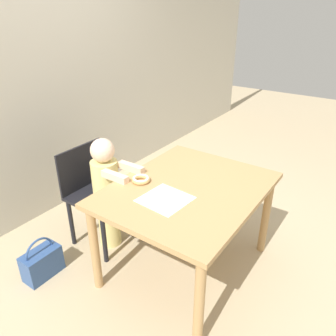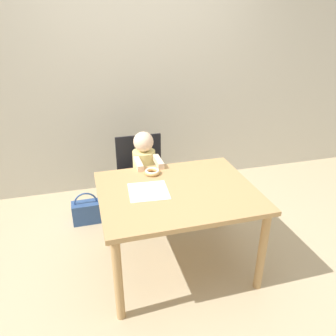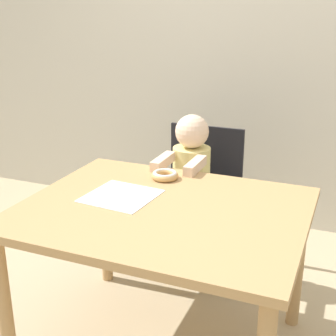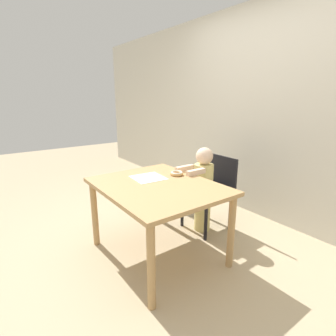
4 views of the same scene
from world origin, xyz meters
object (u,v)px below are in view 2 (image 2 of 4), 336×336
child_figure (145,177)px  donut (152,172)px  chair (142,176)px  handbag (87,211)px

child_figure → donut: 0.42m
chair → handbag: 0.65m
child_figure → handbag: bearing=164.9°
chair → donut: (-0.01, -0.48, 0.27)m
handbag → chair: bearing=-3.0°
chair → handbag: (-0.56, 0.03, -0.33)m
donut → handbag: (-0.56, 0.51, -0.60)m
chair → handbag: bearing=177.0°
donut → handbag: size_ratio=0.40×
child_figure → donut: bearing=-90.9°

